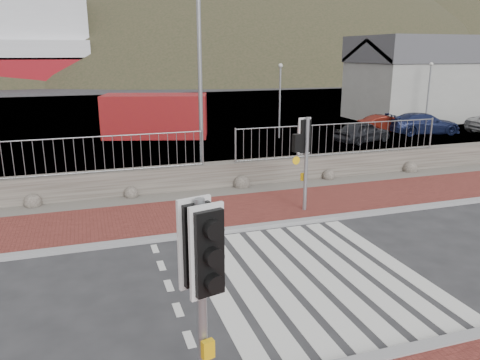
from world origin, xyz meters
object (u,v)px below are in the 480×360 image
object	(u,v)px
traffic_signal_far	(306,145)
car_b	(386,124)
streetlight	(204,50)
car_a	(363,132)
car_c	(423,124)
shipping_container	(156,116)
traffic_signal_near	(201,267)

from	to	relation	value
traffic_signal_far	car_b	xyz separation A→B (m)	(11.00, 11.51, -1.56)
traffic_signal_far	streetlight	world-z (taller)	streetlight
car_a	car_c	distance (m)	5.04
car_a	streetlight	bearing A→B (deg)	101.25
traffic_signal_far	shipping_container	xyz separation A→B (m)	(-2.28, 14.64, -0.90)
shipping_container	car_a	distance (m)	11.58
car_b	car_c	bearing A→B (deg)	-109.15
car_a	car_b	world-z (taller)	car_a
traffic_signal_far	car_b	bearing A→B (deg)	-143.63
traffic_signal_near	car_a	bearing A→B (deg)	38.26
car_c	traffic_signal_near	bearing A→B (deg)	143.70
traffic_signal_near	streetlight	world-z (taller)	streetlight
car_c	car_b	bearing A→B (deg)	73.80
car_b	car_a	bearing A→B (deg)	131.16
traffic_signal_far	car_b	world-z (taller)	traffic_signal_far
traffic_signal_near	car_b	distance (m)	24.58
shipping_container	car_b	xyz separation A→B (m)	(13.27, -3.14, -0.66)
traffic_signal_near	car_a	world-z (taller)	traffic_signal_near
shipping_container	car_a	bearing A→B (deg)	-10.82
traffic_signal_near	streetlight	size ratio (longest dim) A/B	0.36
shipping_container	car_a	world-z (taller)	shipping_container
shipping_container	car_c	xyz separation A→B (m)	(15.22, -4.05, -0.58)
shipping_container	car_b	size ratio (longest dim) A/B	1.76
car_b	car_c	world-z (taller)	car_c
traffic_signal_far	streetlight	distance (m)	5.39
traffic_signal_far	car_c	size ratio (longest dim) A/B	0.68
streetlight	car_b	xyz separation A→B (m)	(12.97, 7.28, -4.26)
streetlight	car_a	world-z (taller)	streetlight
traffic_signal_far	car_a	size ratio (longest dim) A/B	0.86
streetlight	car_b	bearing A→B (deg)	41.40
car_b	car_c	xyz separation A→B (m)	(1.95, -0.91, 0.08)
car_c	shipping_container	bearing A→B (deg)	83.94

